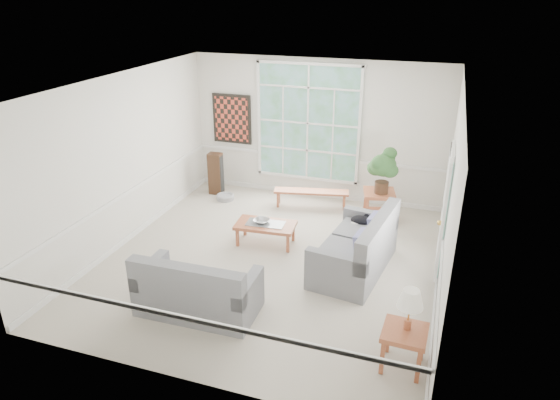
# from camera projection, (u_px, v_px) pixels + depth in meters

# --- Properties ---
(floor) EXTENTS (5.50, 6.00, 0.01)m
(floor) POSITION_uv_depth(u_px,v_px,m) (271.00, 260.00, 8.58)
(floor) COLOR #B4AA9A
(floor) RESTS_ON ground
(ceiling) EXTENTS (5.50, 6.00, 0.02)m
(ceiling) POSITION_uv_depth(u_px,v_px,m) (269.00, 84.00, 7.38)
(ceiling) COLOR white
(ceiling) RESTS_ON ground
(wall_back) EXTENTS (5.50, 0.02, 3.00)m
(wall_back) POSITION_uv_depth(u_px,v_px,m) (317.00, 130.00, 10.59)
(wall_back) COLOR silver
(wall_back) RESTS_ON ground
(wall_front) EXTENTS (5.50, 0.02, 3.00)m
(wall_front) POSITION_uv_depth(u_px,v_px,m) (177.00, 273.00, 5.37)
(wall_front) COLOR silver
(wall_front) RESTS_ON ground
(wall_left) EXTENTS (0.02, 6.00, 3.00)m
(wall_left) POSITION_uv_depth(u_px,v_px,m) (123.00, 160.00, 8.78)
(wall_left) COLOR silver
(wall_left) RESTS_ON ground
(wall_right) EXTENTS (0.02, 6.00, 3.00)m
(wall_right) POSITION_uv_depth(u_px,v_px,m) (450.00, 200.00, 7.18)
(wall_right) COLOR silver
(wall_right) RESTS_ON ground
(window_back) EXTENTS (2.30, 0.08, 2.40)m
(window_back) POSITION_uv_depth(u_px,v_px,m) (308.00, 123.00, 10.55)
(window_back) COLOR white
(window_back) RESTS_ON wall_back
(entry_door) EXTENTS (0.08, 0.90, 2.10)m
(entry_door) POSITION_uv_depth(u_px,v_px,m) (444.00, 211.00, 7.89)
(entry_door) COLOR white
(entry_door) RESTS_ON floor
(door_sidelight) EXTENTS (0.08, 0.26, 1.90)m
(door_sidelight) POSITION_uv_depth(u_px,v_px,m) (444.00, 222.00, 7.30)
(door_sidelight) COLOR white
(door_sidelight) RESTS_ON wall_right
(wall_art) EXTENTS (0.90, 0.06, 1.10)m
(wall_art) POSITION_uv_depth(u_px,v_px,m) (232.00, 119.00, 11.07)
(wall_art) COLOR maroon
(wall_art) RESTS_ON wall_back
(wall_frame_near) EXTENTS (0.04, 0.26, 0.32)m
(wall_frame_near) POSITION_uv_depth(u_px,v_px,m) (450.00, 159.00, 8.69)
(wall_frame_near) COLOR black
(wall_frame_near) RESTS_ON wall_right
(wall_frame_far) EXTENTS (0.04, 0.26, 0.32)m
(wall_frame_far) POSITION_uv_depth(u_px,v_px,m) (450.00, 152.00, 9.04)
(wall_frame_far) COLOR black
(wall_frame_far) RESTS_ON wall_right
(loveseat_right) EXTENTS (1.22, 1.97, 1.00)m
(loveseat_right) POSITION_uv_depth(u_px,v_px,m) (354.00, 242.00, 8.10)
(loveseat_right) COLOR slate
(loveseat_right) RESTS_ON floor
(loveseat_front) EXTENTS (1.71, 0.91, 0.92)m
(loveseat_front) POSITION_uv_depth(u_px,v_px,m) (198.00, 283.00, 7.08)
(loveseat_front) COLOR slate
(loveseat_front) RESTS_ON floor
(coffee_table) EXTENTS (1.11, 0.67, 0.40)m
(coffee_table) POSITION_uv_depth(u_px,v_px,m) (266.00, 234.00, 9.04)
(coffee_table) COLOR #A75535
(coffee_table) RESTS_ON floor
(pewter_bowl) EXTENTS (0.39, 0.39, 0.08)m
(pewter_bowl) POSITION_uv_depth(u_px,v_px,m) (262.00, 221.00, 8.97)
(pewter_bowl) COLOR gray
(pewter_bowl) RESTS_ON coffee_table
(window_bench) EXTENTS (1.59, 0.63, 0.37)m
(window_bench) POSITION_uv_depth(u_px,v_px,m) (311.00, 199.00, 10.54)
(window_bench) COLOR #A75535
(window_bench) RESTS_ON floor
(end_table) EXTENTS (0.72, 0.72, 0.60)m
(end_table) POSITION_uv_depth(u_px,v_px,m) (378.00, 206.00, 9.93)
(end_table) COLOR #A75535
(end_table) RESTS_ON floor
(houseplant) EXTENTS (0.73, 0.73, 0.93)m
(houseplant) POSITION_uv_depth(u_px,v_px,m) (383.00, 171.00, 9.57)
(houseplant) COLOR #2E5929
(houseplant) RESTS_ON end_table
(side_table) EXTENTS (0.55, 0.55, 0.54)m
(side_table) POSITION_uv_depth(u_px,v_px,m) (403.00, 348.00, 6.08)
(side_table) COLOR #A75535
(side_table) RESTS_ON floor
(table_lamp) EXTENTS (0.35, 0.35, 0.54)m
(table_lamp) POSITION_uv_depth(u_px,v_px,m) (409.00, 310.00, 5.91)
(table_lamp) COLOR white
(table_lamp) RESTS_ON side_table
(pet_bed) EXTENTS (0.51, 0.51, 0.12)m
(pet_bed) POSITION_uv_depth(u_px,v_px,m) (225.00, 197.00, 10.95)
(pet_bed) COLOR gray
(pet_bed) RESTS_ON floor
(floor_speaker) EXTENTS (0.30, 0.24, 0.94)m
(floor_speaker) POSITION_uv_depth(u_px,v_px,m) (216.00, 174.00, 11.11)
(floor_speaker) COLOR #3A2416
(floor_speaker) RESTS_ON floor
(cat) EXTENTS (0.37, 0.26, 0.17)m
(cat) POSITION_uv_depth(u_px,v_px,m) (361.00, 220.00, 8.64)
(cat) COLOR black
(cat) RESTS_ON loveseat_right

